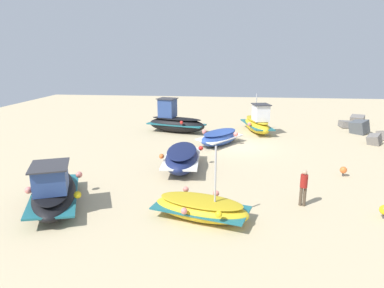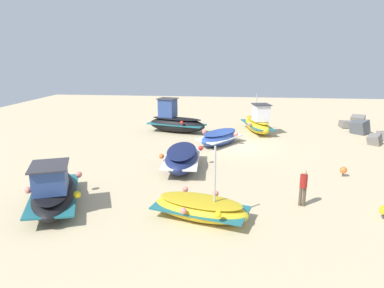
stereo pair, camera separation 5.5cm
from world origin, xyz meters
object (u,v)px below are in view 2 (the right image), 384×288
(fishing_boat_0, at_px, (175,122))
(person_walking, at_px, (303,185))
(fishing_boat_4, at_px, (220,137))
(fishing_boat_3, at_px, (200,208))
(fishing_boat_5, at_px, (258,123))
(mooring_buoy_0, at_px, (384,210))
(mooring_buoy_1, at_px, (343,170))
(fishing_boat_2, at_px, (54,191))
(fishing_boat_1, at_px, (182,158))

(fishing_boat_0, xyz_separation_m, person_walking, (14.01, 8.03, 0.05))
(fishing_boat_4, bearing_deg, fishing_boat_3, 32.43)
(fishing_boat_5, height_order, mooring_buoy_0, fishing_boat_5)
(fishing_boat_4, relative_size, mooring_buoy_1, 7.55)
(fishing_boat_2, height_order, mooring_buoy_1, fishing_boat_2)
(fishing_boat_4, bearing_deg, fishing_boat_2, 3.29)
(person_walking, bearing_deg, fishing_boat_4, -146.99)
(fishing_boat_2, distance_m, fishing_boat_4, 13.46)
(fishing_boat_3, bearing_deg, mooring_buoy_0, -158.02)
(fishing_boat_3, distance_m, mooring_buoy_1, 9.43)
(fishing_boat_4, relative_size, mooring_buoy_0, 7.18)
(person_walking, distance_m, mooring_buoy_1, 5.13)
(fishing_boat_0, height_order, fishing_boat_2, fishing_boat_0)
(fishing_boat_4, bearing_deg, fishing_boat_1, 15.07)
(fishing_boat_1, relative_size, mooring_buoy_0, 8.07)
(fishing_boat_4, bearing_deg, fishing_boat_0, -99.21)
(mooring_buoy_0, bearing_deg, fishing_boat_5, -165.33)
(person_walking, bearing_deg, fishing_boat_3, -57.05)
(fishing_boat_0, relative_size, fishing_boat_3, 1.24)
(fishing_boat_2, relative_size, fishing_boat_4, 1.29)
(fishing_boat_3, xyz_separation_m, fishing_boat_4, (-11.97, 0.36, 0.09))
(fishing_boat_3, relative_size, fishing_boat_4, 1.02)
(mooring_buoy_0, bearing_deg, mooring_buoy_1, -178.72)
(mooring_buoy_1, bearing_deg, fishing_boat_5, -159.42)
(fishing_boat_0, height_order, fishing_boat_3, fishing_boat_3)
(fishing_boat_3, height_order, fishing_boat_4, fishing_boat_3)
(fishing_boat_5, bearing_deg, fishing_boat_2, -45.80)
(fishing_boat_4, height_order, person_walking, person_walking)
(fishing_boat_5, relative_size, mooring_buoy_0, 8.65)
(fishing_boat_0, xyz_separation_m, mooring_buoy_0, (14.89, 11.13, -0.54))
(fishing_boat_0, bearing_deg, mooring_buoy_1, 152.44)
(fishing_boat_1, distance_m, fishing_boat_2, 7.51)
(fishing_boat_3, xyz_separation_m, mooring_buoy_0, (-0.84, 7.50, -0.09))
(fishing_boat_0, distance_m, mooring_buoy_0, 18.60)
(fishing_boat_1, relative_size, fishing_boat_5, 0.93)
(fishing_boat_0, xyz_separation_m, fishing_boat_3, (15.74, 3.64, -0.45))
(fishing_boat_3, relative_size, mooring_buoy_1, 7.71)
(fishing_boat_3, distance_m, mooring_buoy_0, 7.55)
(fishing_boat_1, height_order, person_walking, person_walking)
(fishing_boat_4, distance_m, mooring_buoy_0, 13.22)
(fishing_boat_2, relative_size, fishing_boat_3, 1.27)
(fishing_boat_0, relative_size, fishing_boat_2, 0.98)
(fishing_boat_0, relative_size, person_walking, 3.20)
(fishing_boat_5, distance_m, person_walking, 14.73)
(fishing_boat_2, bearing_deg, mooring_buoy_1, 88.56)
(fishing_boat_2, xyz_separation_m, fishing_boat_5, (-16.02, 9.96, 0.13))
(fishing_boat_1, relative_size, person_walking, 2.82)
(fishing_boat_4, distance_m, mooring_buoy_1, 9.31)
(fishing_boat_0, bearing_deg, fishing_boat_1, 115.90)
(fishing_boat_0, xyz_separation_m, mooring_buoy_1, (9.88, 11.02, -0.56))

